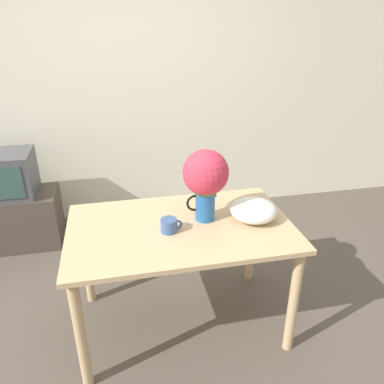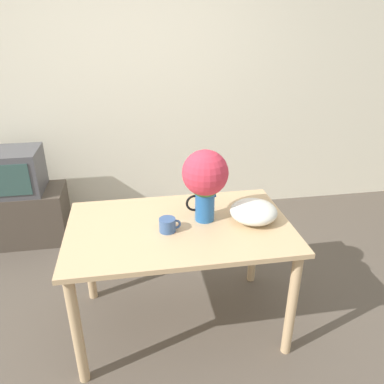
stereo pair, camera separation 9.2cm
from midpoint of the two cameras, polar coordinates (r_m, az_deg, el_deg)
ground_plane at (r=2.56m, az=-5.72°, el=-22.87°), size 12.00×12.00×0.00m
wall_back at (r=3.70m, az=-8.95°, el=15.56°), size 8.00×0.05×2.60m
table at (r=2.32m, az=-0.67°, el=-7.37°), size 1.34×0.83×0.76m
flower_vase at (r=2.21m, az=3.30°, el=2.13°), size 0.28×0.28×0.45m
coffee_mug at (r=2.19m, az=-2.40°, el=-5.04°), size 0.13×0.10×0.08m
white_bowl at (r=2.32m, az=10.57°, el=-2.96°), size 0.29×0.29×0.12m
tv_stand at (r=3.75m, az=-23.73°, el=-3.32°), size 0.78×0.43×0.49m
tv_set at (r=3.57m, az=-24.94°, el=2.85°), size 0.48×0.42×0.38m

